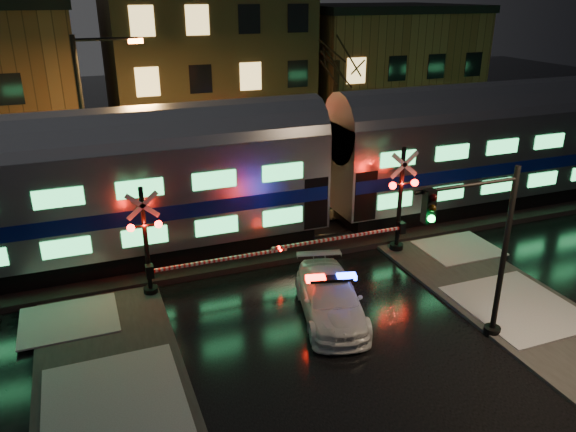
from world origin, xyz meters
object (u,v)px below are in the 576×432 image
object	(u,v)px
crossing_signal_left	(158,252)
streetlight	(91,123)
crossing_signal_right	(393,212)
police_car	(330,298)
traffic_light	(482,255)

from	to	relation	value
crossing_signal_left	streetlight	world-z (taller)	streetlight
crossing_signal_right	streetlight	world-z (taller)	streetlight
police_car	streetlight	size ratio (longest dim) A/B	0.59
crossing_signal_left	traffic_light	xyz separation A→B (m)	(8.28, -6.21, 1.25)
police_car	traffic_light	size ratio (longest dim) A/B	0.91
police_car	crossing_signal_right	bearing A→B (deg)	52.43
crossing_signal_left	traffic_light	world-z (taller)	traffic_light
crossing_signal_left	streetlight	size ratio (longest dim) A/B	0.68
crossing_signal_right	crossing_signal_left	xyz separation A→B (m)	(-9.17, -0.01, -0.16)
police_car	traffic_light	world-z (taller)	traffic_light
traffic_light	streetlight	xyz separation A→B (m)	(-9.70, 12.91, 1.90)
police_car	streetlight	distance (m)	12.61
crossing_signal_right	crossing_signal_left	bearing A→B (deg)	-179.95
crossing_signal_left	streetlight	xyz separation A→B (m)	(-1.42, 6.70, 3.15)
police_car	crossing_signal_left	xyz separation A→B (m)	(-4.91, 3.40, 0.97)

